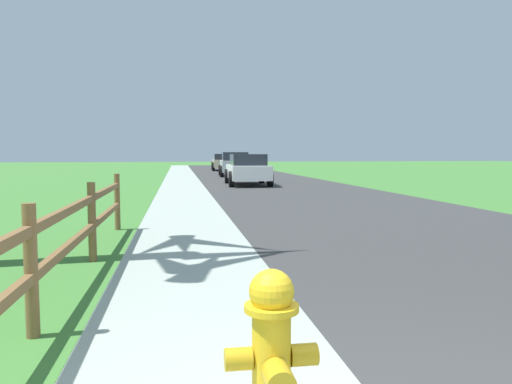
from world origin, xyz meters
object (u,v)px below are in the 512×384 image
Objects in this scene: parked_suv_white at (248,169)px; parked_car_beige at (224,162)px; fire_hydrant at (272,349)px; parked_car_silver at (235,164)px.

parked_car_beige is (0.71, 20.01, -0.02)m from parked_suv_white.
parked_car_beige is at bearing 85.08° from fire_hydrant.
parked_car_silver is at bearing 83.78° from fire_hydrant.
parked_suv_white is at bearing -92.03° from parked_car_beige.
fire_hydrant is 0.21× the size of parked_car_silver.
parked_suv_white is at bearing 82.30° from fire_hydrant.
fire_hydrant is 40.77m from parked_car_beige.
parked_car_silver is 10.86m from parked_car_beige.
parked_car_beige is (0.26, 10.85, -0.05)m from parked_car_silver.
fire_hydrant is at bearing -94.92° from parked_car_beige.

